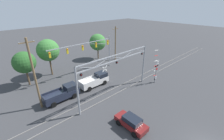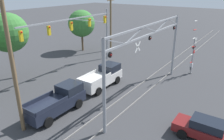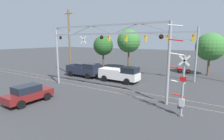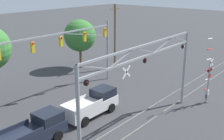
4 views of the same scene
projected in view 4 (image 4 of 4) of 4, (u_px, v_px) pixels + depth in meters
name	position (u px, v px, depth m)	size (l,w,h in m)	color
rail_track_near	(139.00, 128.00, 22.66)	(80.00, 0.08, 0.10)	gray
rail_track_far	(125.00, 123.00, 23.53)	(80.00, 0.08, 0.10)	gray
crossing_gantry	(144.00, 72.00, 21.01)	(13.99, 0.28, 7.03)	gray
crossing_signal_mast	(208.00, 81.00, 26.79)	(1.72, 0.35, 6.58)	gray
traffic_signal_span	(81.00, 43.00, 29.56)	(14.21, 0.39, 7.15)	gray
pickup_truck_lead	(93.00, 104.00, 24.80)	(5.48, 2.16, 2.10)	silver
pickup_truck_following	(33.00, 132.00, 20.17)	(5.43, 2.16, 2.10)	#1E2333
utility_pole_right	(115.00, 36.00, 37.13)	(1.80, 0.28, 8.61)	brown
background_tree_far_right_verge	(80.00, 36.00, 37.37)	(4.27, 4.27, 6.61)	brown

